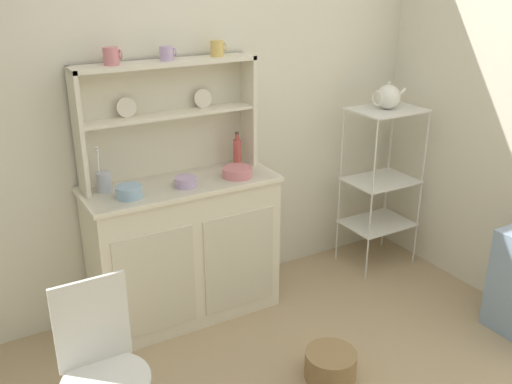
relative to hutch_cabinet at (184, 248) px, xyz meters
The scene contains 15 objects.
wall_back 0.87m from the hutch_cabinet, 54.92° to the left, with size 3.84×0.05×2.50m, color silver.
hutch_cabinet is the anchor object (origin of this frame).
hutch_shelf_unit 0.83m from the hutch_cabinet, 90.00° to the left, with size 1.04×0.18×0.67m.
bakers_rack 1.47m from the hutch_cabinet, ahead, with size 0.46×0.35×1.13m.
wire_chair 1.14m from the hutch_cabinet, 130.31° to the right, with size 0.36×0.36×0.85m.
floor_basket 1.08m from the hutch_cabinet, 66.32° to the right, with size 0.27×0.27×0.15m, color #93754C.
cup_rose_0 1.17m from the hutch_cabinet, 157.59° to the left, with size 0.09×0.08×0.09m.
cup_lilac_1 1.13m from the hutch_cabinet, 86.61° to the left, with size 0.09×0.08×0.08m.
cup_gold_2 1.18m from the hutch_cabinet, 21.48° to the left, with size 0.09×0.08×0.09m.
bowl_mixing_large 0.56m from the hutch_cabinet, 167.28° to the right, with size 0.14×0.14×0.06m, color #8EB2D1.
bowl_floral_medium 0.45m from the hutch_cabinet, 90.00° to the right, with size 0.13×0.13×0.05m, color #B79ECC.
bowl_cream_small 0.56m from the hutch_cabinet, 12.72° to the right, with size 0.17×0.17×0.05m, color #D17A84.
jam_bottle 0.66m from the hutch_cabinet, 11.85° to the left, with size 0.05×0.05×0.22m.
utensil_jar 0.64m from the hutch_cabinet, 169.23° to the left, with size 0.08×0.08×0.25m.
porcelain_teapot 1.64m from the hutch_cabinet, ahead, with size 0.25×0.16×0.18m.
Camera 1 is at (-1.31, -1.45, 2.00)m, focal length 39.77 mm.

